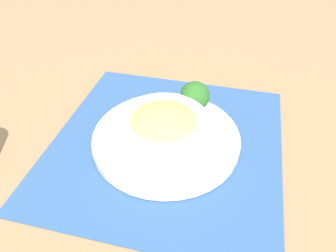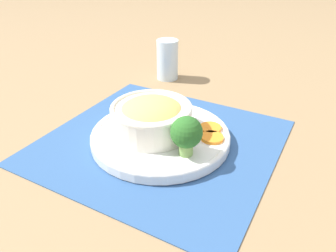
% 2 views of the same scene
% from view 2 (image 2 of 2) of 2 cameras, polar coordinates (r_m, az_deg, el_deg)
% --- Properties ---
extents(ground_plane, '(4.00, 4.00, 0.00)m').
position_cam_2_polar(ground_plane, '(0.66, -1.30, -2.79)').
color(ground_plane, '#8C704C').
extents(placemat, '(0.43, 0.45, 0.00)m').
position_cam_2_polar(placemat, '(0.66, -1.30, -2.65)').
color(placemat, '#2D5184').
rests_on(placemat, ground_plane).
extents(plate, '(0.28, 0.28, 0.02)m').
position_cam_2_polar(plate, '(0.65, -1.32, -1.67)').
color(plate, white).
rests_on(plate, placemat).
extents(bowl, '(0.16, 0.16, 0.07)m').
position_cam_2_polar(bowl, '(0.65, -2.78, 1.80)').
color(bowl, silver).
rests_on(bowl, plate).
extents(broccoli_floret, '(0.06, 0.06, 0.07)m').
position_cam_2_polar(broccoli_floret, '(0.57, 3.26, -1.23)').
color(broccoli_floret, '#759E51').
rests_on(broccoli_floret, plate).
extents(carrot_slice_near, '(0.04, 0.04, 0.01)m').
position_cam_2_polar(carrot_slice_near, '(0.64, 7.70, -2.01)').
color(carrot_slice_near, orange).
rests_on(carrot_slice_near, plate).
extents(carrot_slice_middle, '(0.04, 0.04, 0.01)m').
position_cam_2_polar(carrot_slice_middle, '(0.67, 7.39, -0.34)').
color(carrot_slice_middle, orange).
rests_on(carrot_slice_middle, plate).
extents(water_glass, '(0.06, 0.06, 0.11)m').
position_cam_2_polar(water_glass, '(0.95, -0.10, 11.12)').
color(water_glass, silver).
rests_on(water_glass, ground_plane).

